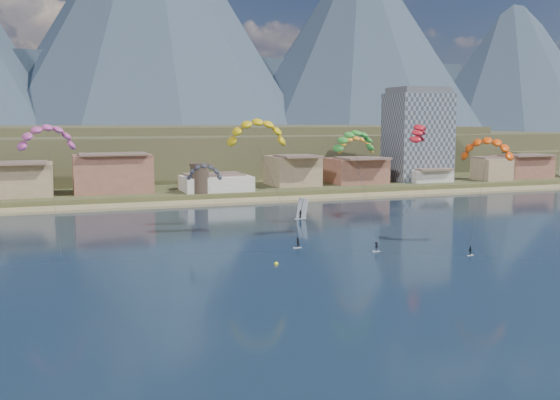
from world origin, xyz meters
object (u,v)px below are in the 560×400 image
(kitesurfer_green, at_px, (355,139))
(buoy, at_px, (276,264))
(apartment_tower, at_px, (418,135))
(windsurfer, at_px, (301,212))
(kitesurfer_yellow, at_px, (257,128))
(kitesurfer_orange, at_px, (487,145))
(watchtower, at_px, (200,178))

(kitesurfer_green, distance_m, buoy, 33.97)
(apartment_tower, height_order, windsurfer, apartment_tower)
(kitesurfer_yellow, xyz_separation_m, windsurfer, (15.80, 16.24, -19.60))
(kitesurfer_green, bearing_deg, windsurfer, 92.69)
(kitesurfer_yellow, xyz_separation_m, kitesurfer_orange, (37.44, -21.62, -2.99))
(kitesurfer_yellow, bearing_deg, apartment_tower, 41.59)
(kitesurfer_orange, bearing_deg, buoy, -174.29)
(watchtower, relative_size, kitesurfer_orange, 0.39)
(apartment_tower, bearing_deg, kitesurfer_orange, -115.04)
(kitesurfer_yellow, bearing_deg, kitesurfer_orange, -30.00)
(kitesurfer_green, relative_size, windsurfer, 4.96)
(kitesurfer_yellow, relative_size, kitesurfer_green, 1.11)
(buoy, bearing_deg, apartment_tower, 48.60)
(kitesurfer_orange, bearing_deg, windsurfer, 119.75)
(watchtower, xyz_separation_m, kitesurfer_yellow, (-1.20, -58.06, 14.73))
(apartment_tower, distance_m, kitesurfer_yellow, 108.62)
(kitesurfer_orange, relative_size, windsurfer, 4.72)
(windsurfer, bearing_deg, watchtower, 109.24)
(watchtower, distance_m, kitesurfer_green, 69.58)
(watchtower, bearing_deg, kitesurfer_orange, -65.54)
(kitesurfer_yellow, bearing_deg, kitesurfer_green, -26.57)
(watchtower, xyz_separation_m, buoy, (-6.33, -83.94, -6.26))
(watchtower, xyz_separation_m, kitesurfer_green, (15.76, -66.55, 12.81))
(buoy, bearing_deg, kitesurfer_orange, 5.71)
(apartment_tower, distance_m, kitesurfer_green, 103.04)
(kitesurfer_yellow, xyz_separation_m, kitesurfer_green, (16.96, -8.48, -1.91))
(kitesurfer_yellow, height_order, windsurfer, kitesurfer_yellow)
(watchtower, height_order, kitesurfer_orange, kitesurfer_orange)
(windsurfer, bearing_deg, apartment_tower, 40.48)
(kitesurfer_orange, bearing_deg, apartment_tower, 64.96)
(kitesurfer_yellow, relative_size, buoy, 39.26)
(kitesurfer_green, xyz_separation_m, buoy, (-22.09, -17.39, -19.07))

